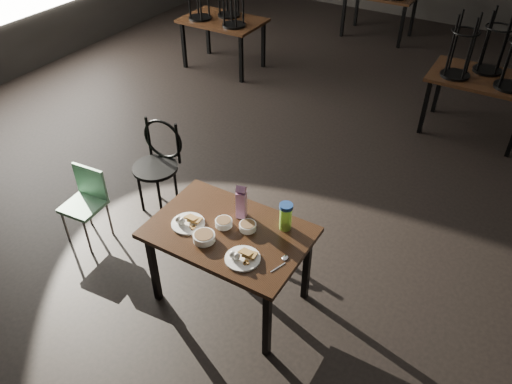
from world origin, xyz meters
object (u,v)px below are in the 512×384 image
Objects in this scene: juice_carton at (241,203)px; school_chair at (86,198)px; water_bottle at (286,216)px; bentwood_chair at (158,159)px; main_table at (229,238)px.

school_chair is (-1.55, -0.21, -0.45)m from juice_carton.
school_chair is (-1.90, -0.26, -0.43)m from water_bottle.
juice_carton reaches higher than school_chair.
bentwood_chair is at bearing 63.79° from school_chair.
school_chair is at bearing -172.27° from juice_carton.
school_chair is at bearing -172.13° from water_bottle.
juice_carton is 1.30× the size of water_bottle.
water_bottle reaches higher than bentwood_chair.
bentwood_chair is at bearing 158.57° from juice_carton.
juice_carton is at bearing 91.58° from main_table.
school_chair is at bearing -118.30° from bentwood_chair.
juice_carton reaches higher than bentwood_chair.
school_chair is (-1.55, -0.02, -0.23)m from main_table.
water_bottle is 0.31× the size of school_chair.
main_table is 4.11× the size of juice_carton.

